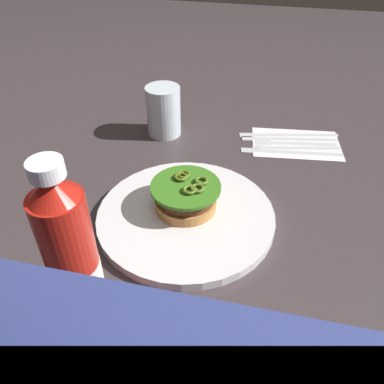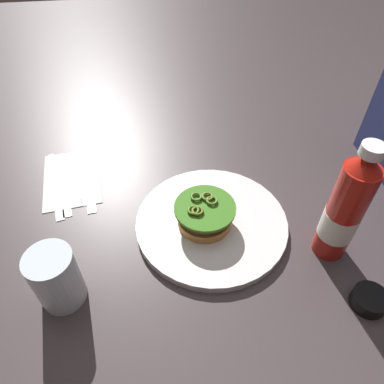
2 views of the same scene
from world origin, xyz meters
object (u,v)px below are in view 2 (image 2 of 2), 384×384
at_px(ketchup_bottle, 344,211).
at_px(butter_knife, 89,182).
at_px(burger_sandwich, 206,214).
at_px(water_glass, 56,278).
at_px(table_knife, 64,186).
at_px(steak_knife, 56,188).
at_px(fork_utensil, 72,182).
at_px(dinner_plate, 211,223).
at_px(napkin, 72,178).
at_px(condiment_cup, 369,300).
at_px(spoon_utensil, 82,184).

height_order(ketchup_bottle, butter_knife, ketchup_bottle).
height_order(burger_sandwich, water_glass, water_glass).
distance_m(water_glass, table_knife, 0.27).
relative_size(burger_sandwich, ketchup_bottle, 0.48).
height_order(steak_knife, butter_knife, same).
xyz_separation_m(fork_utensil, butter_knife, (0.00, 0.04, 0.00)).
bearing_deg(dinner_plate, napkin, -121.52).
relative_size(dinner_plate, napkin, 1.58).
distance_m(water_glass, condiment_cup, 0.51).
xyz_separation_m(table_knife, spoon_utensil, (-0.00, 0.04, -0.00)).
distance_m(water_glass, steak_knife, 0.27).
xyz_separation_m(ketchup_bottle, water_glass, (0.03, -0.48, -0.05)).
height_order(ketchup_bottle, water_glass, ketchup_bottle).
height_order(burger_sandwich, ketchup_bottle, ketchup_bottle).
bearing_deg(water_glass, butter_knife, 175.40).
bearing_deg(butter_knife, napkin, -118.90).
xyz_separation_m(steak_knife, fork_utensil, (-0.01, 0.03, 0.00)).
xyz_separation_m(ketchup_bottle, steak_knife, (-0.23, -0.53, -0.10)).
height_order(dinner_plate, steak_knife, dinner_plate).
xyz_separation_m(condiment_cup, steak_knife, (-0.35, -0.55, -0.01)).
bearing_deg(butter_knife, fork_utensil, -96.24).
xyz_separation_m(burger_sandwich, butter_knife, (-0.16, -0.24, -0.03)).
distance_m(water_glass, fork_utensil, 0.28).
relative_size(burger_sandwich, spoon_utensil, 0.62).
distance_m(steak_knife, table_knife, 0.02).
relative_size(dinner_plate, steak_knife, 1.35).
distance_m(fork_utensil, butter_knife, 0.04).
xyz_separation_m(dinner_plate, table_knife, (-0.15, -0.30, -0.00)).
height_order(fork_utensil, butter_knife, same).
relative_size(burger_sandwich, condiment_cup, 2.00).
bearing_deg(ketchup_bottle, dinner_plate, -111.96).
xyz_separation_m(ketchup_bottle, condiment_cup, (0.12, 0.02, -0.09)).
bearing_deg(water_glass, napkin, -176.46).
height_order(ketchup_bottle, napkin, ketchup_bottle).
relative_size(condiment_cup, spoon_utensil, 0.31).
bearing_deg(burger_sandwich, table_knife, -117.71).
xyz_separation_m(steak_knife, butter_knife, (-0.01, 0.07, 0.00)).
relative_size(water_glass, table_knife, 0.52).
xyz_separation_m(water_glass, condiment_cup, (0.08, 0.50, -0.04)).
bearing_deg(spoon_utensil, butter_knife, 105.36).
height_order(burger_sandwich, napkin, burger_sandwich).
relative_size(napkin, fork_utensil, 1.06).
bearing_deg(butter_knife, ketchup_bottle, 62.37).
bearing_deg(ketchup_bottle, spoon_utensil, -116.44).
bearing_deg(spoon_utensil, steak_knife, -85.10).
height_order(condiment_cup, steak_knife, condiment_cup).
relative_size(burger_sandwich, butter_knife, 0.54).
height_order(condiment_cup, spoon_utensil, condiment_cup).
bearing_deg(butter_knife, spoon_utensil, -74.64).
distance_m(napkin, butter_knife, 0.05).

